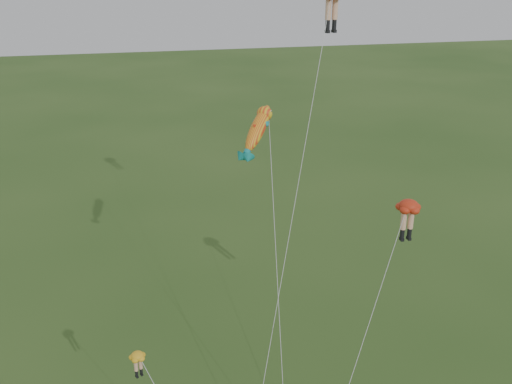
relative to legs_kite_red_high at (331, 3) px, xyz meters
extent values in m
cylinder|color=#F7B592|center=(-0.12, 0.10, -0.38)|extent=(0.34, 0.34, 1.18)
cylinder|color=black|center=(-0.12, 0.10, -1.27)|extent=(0.27, 0.27, 0.59)
cube|color=black|center=(-0.12, 0.10, -1.65)|extent=(0.27, 0.38, 0.17)
cylinder|color=#F7B592|center=(0.34, 0.21, -0.38)|extent=(0.34, 0.34, 1.18)
cylinder|color=black|center=(0.34, 0.21, -1.27)|extent=(0.27, 0.27, 0.59)
cube|color=black|center=(0.34, 0.21, -1.65)|extent=(0.27, 0.38, 0.17)
cylinder|color=silver|center=(-3.55, -5.21, -10.67)|extent=(7.35, 10.77, 23.16)
ellipsoid|color=red|center=(2.50, -7.09, -10.26)|extent=(1.46, 1.46, 0.72)
cylinder|color=#F7B592|center=(2.28, -7.10, -11.11)|extent=(0.32, 0.32, 1.10)
cylinder|color=black|center=(2.28, -7.10, -11.94)|extent=(0.25, 0.25, 0.55)
cube|color=black|center=(2.28, -7.10, -12.29)|extent=(0.18, 0.32, 0.16)
cylinder|color=#F7B592|center=(2.72, -7.09, -11.11)|extent=(0.32, 0.32, 1.10)
cylinder|color=black|center=(2.72, -7.09, -11.94)|extent=(0.25, 0.25, 0.55)
cube|color=black|center=(2.72, -7.09, -12.29)|extent=(0.18, 0.32, 0.16)
cylinder|color=silver|center=(-1.18, -10.56, -16.07)|extent=(7.41, 6.97, 12.35)
ellipsoid|color=gold|center=(-12.73, -10.73, -14.93)|extent=(1.09, 1.09, 0.41)
cylinder|color=#F7B592|center=(-12.85, -10.79, -15.41)|extent=(0.18, 0.18, 0.62)
cylinder|color=black|center=(-12.85, -10.79, -15.87)|extent=(0.14, 0.14, 0.31)
cube|color=black|center=(-12.85, -10.79, -16.07)|extent=(0.17, 0.21, 0.09)
cylinder|color=#F7B592|center=(-12.62, -10.68, -15.41)|extent=(0.18, 0.18, 0.62)
cylinder|color=black|center=(-12.62, -10.68, -15.87)|extent=(0.14, 0.14, 0.31)
cube|color=black|center=(-12.62, -10.68, -16.07)|extent=(0.17, 0.21, 0.09)
ellipsoid|color=yellow|center=(-5.39, -4.18, -6.13)|extent=(2.65, 2.91, 2.66)
sphere|color=yellow|center=(-5.39, -4.18, -6.13)|extent=(1.50, 1.55, 1.26)
cone|color=teal|center=(-5.39, -4.18, -6.13)|extent=(1.29, 1.34, 1.22)
cone|color=teal|center=(-5.39, -4.18, -6.13)|extent=(1.29, 1.34, 1.22)
cone|color=teal|center=(-5.39, -4.18, -6.13)|extent=(0.73, 0.76, 0.68)
cone|color=teal|center=(-5.39, -4.18, -6.13)|extent=(0.73, 0.76, 0.68)
cone|color=red|center=(-5.39, -4.18, -6.13)|extent=(0.76, 0.78, 0.66)
cylinder|color=silver|center=(-5.45, -7.84, -14.18)|extent=(0.14, 7.34, 16.12)
camera|label=1|loc=(-12.20, -33.31, 2.31)|focal=40.00mm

